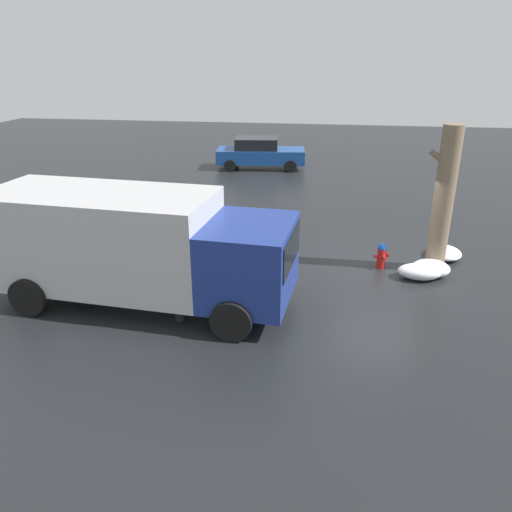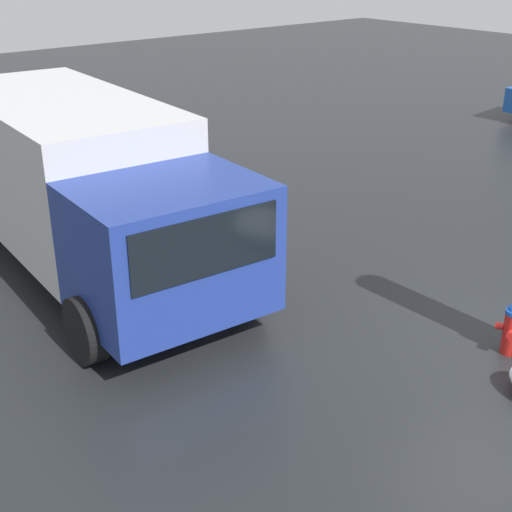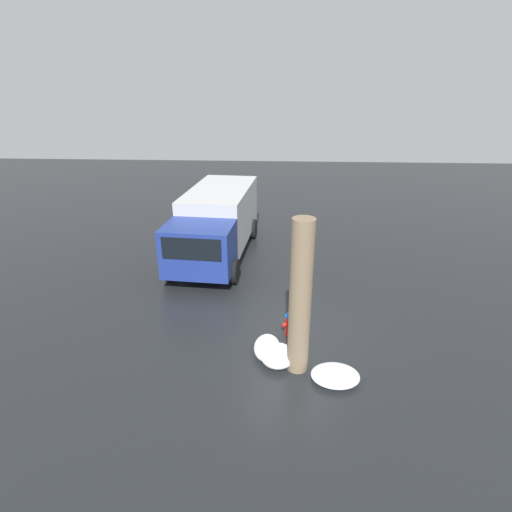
{
  "view_description": "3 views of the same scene",
  "coord_description": "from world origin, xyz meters",
  "views": [
    {
      "loc": [
        1.5,
        13.27,
        5.64
      ],
      "look_at": [
        3.21,
        2.19,
        1.04
      ],
      "focal_mm": 35.0,
      "sensor_mm": 36.0,
      "label": 1
    },
    {
      "loc": [
        -4.06,
        7.73,
        5.03
      ],
      "look_at": [
        2.75,
        2.07,
        1.04
      ],
      "focal_mm": 50.0,
      "sensor_mm": 36.0,
      "label": 2
    },
    {
      "loc": [
        -9.78,
        0.36,
        6.53
      ],
      "look_at": [
        2.75,
        1.12,
        1.27
      ],
      "focal_mm": 28.0,
      "sensor_mm": 36.0,
      "label": 3
    }
  ],
  "objects": [
    {
      "name": "ground_plane",
      "position": [
        0.0,
        0.0,
        0.0
      ],
      "size": [
        60.0,
        60.0,
        0.0
      ],
      "primitive_type": "plane",
      "color": "black"
    },
    {
      "name": "delivery_truck",
      "position": [
        6.0,
        2.94,
        1.48
      ],
      "size": [
        7.34,
        3.13,
        2.67
      ],
      "rotation": [
        0.0,
        0.0,
        1.49
      ],
      "color": "navy",
      "rests_on": "ground_plane"
    },
    {
      "name": "pedestrian",
      "position": [
        4.72,
        3.7,
        0.87
      ],
      "size": [
        0.35,
        0.35,
        1.59
      ],
      "rotation": [
        0.0,
        0.0,
        1.83
      ],
      "color": "#23232D",
      "rests_on": "ground_plane"
    }
  ]
}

